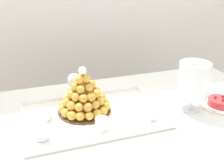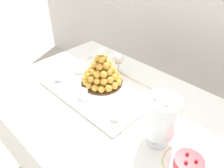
# 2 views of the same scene
# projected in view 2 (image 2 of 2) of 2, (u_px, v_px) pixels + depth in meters

# --- Properties ---
(buffet_table) EXTENTS (1.55, 0.96, 0.79)m
(buffet_table) POSITION_uv_depth(u_px,v_px,m) (120.00, 124.00, 1.24)
(buffet_table) COLOR brown
(buffet_table) RESTS_ON ground_plane
(serving_tray) EXTENTS (0.65, 0.43, 0.02)m
(serving_tray) POSITION_uv_depth(u_px,v_px,m) (99.00, 89.00, 1.32)
(serving_tray) COLOR white
(serving_tray) RESTS_ON buffet_table
(croquembouche) EXTENTS (0.26, 0.26, 0.23)m
(croquembouche) POSITION_uv_depth(u_px,v_px,m) (102.00, 71.00, 1.31)
(croquembouche) COLOR #4C331E
(croquembouche) RESTS_ON serving_tray
(dessert_cup_left) EXTENTS (0.06, 0.06, 0.06)m
(dessert_cup_left) POSITION_uv_depth(u_px,v_px,m) (59.00, 76.00, 1.38)
(dessert_cup_left) COLOR silver
(dessert_cup_left) RESTS_ON serving_tray
(dessert_cup_mid_left) EXTENTS (0.06, 0.06, 0.06)m
(dessert_cup_mid_left) POSITION_uv_depth(u_px,v_px,m) (83.00, 95.00, 1.22)
(dessert_cup_mid_left) COLOR silver
(dessert_cup_mid_left) RESTS_ON serving_tray
(dessert_cup_centre) EXTENTS (0.05, 0.05, 0.05)m
(dessert_cup_centre) POSITION_uv_depth(u_px,v_px,m) (115.00, 115.00, 1.09)
(dessert_cup_centre) COLOR silver
(dessert_cup_centre) RESTS_ON serving_tray
(creme_brulee_ramekin) EXTENTS (0.10, 0.10, 0.03)m
(creme_brulee_ramekin) POSITION_uv_depth(u_px,v_px,m) (81.00, 69.00, 1.47)
(creme_brulee_ramekin) COLOR white
(creme_brulee_ramekin) RESTS_ON serving_tray
(macaron_goblet) EXTENTS (0.15, 0.15, 0.26)m
(macaron_goblet) POSITION_uv_depth(u_px,v_px,m) (161.00, 116.00, 0.91)
(macaron_goblet) COLOR white
(macaron_goblet) RESTS_ON buffet_table
(fruit_tart_plate) EXTENTS (0.21, 0.21, 0.05)m
(fruit_tart_plate) POSITION_uv_depth(u_px,v_px,m) (188.00, 164.00, 0.89)
(fruit_tart_plate) COLOR white
(fruit_tart_plate) RESTS_ON buffet_table
(wine_glass) EXTENTS (0.07, 0.07, 0.15)m
(wine_glass) POSITION_uv_depth(u_px,v_px,m) (119.00, 59.00, 1.41)
(wine_glass) COLOR silver
(wine_glass) RESTS_ON buffet_table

